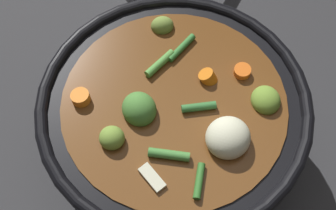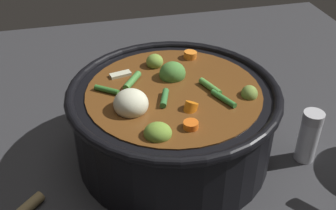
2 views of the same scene
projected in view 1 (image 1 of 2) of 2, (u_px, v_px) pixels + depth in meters
name	position (u px, v px, depth m)	size (l,w,h in m)	color
ground_plane	(173.00, 146.00, 0.64)	(1.10, 1.10, 0.00)	#2D2D30
cooking_pot	(174.00, 124.00, 0.58)	(0.31, 0.31, 0.15)	black
salt_shaker	(148.00, 6.00, 0.70)	(0.03, 0.03, 0.09)	silver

